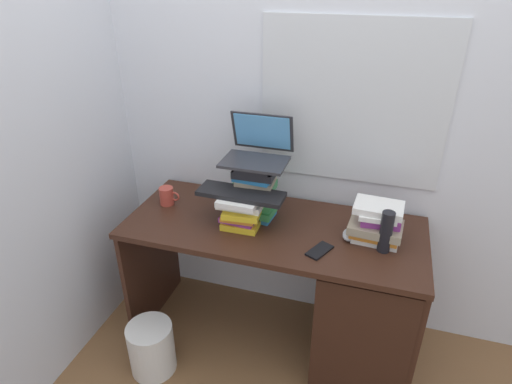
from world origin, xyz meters
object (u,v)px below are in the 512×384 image
(computer_mouse, at_px, (349,235))
(book_stack_keyboard_riser, at_px, (241,210))
(water_bottle, at_px, (386,232))
(laptop, at_px, (258,149))
(book_stack_side, at_px, (377,223))
(mug, at_px, (167,196))
(cell_phone, at_px, (320,251))
(keyboard, at_px, (241,194))
(wastebasket, at_px, (152,348))
(book_stack_tall, at_px, (254,191))
(desk, at_px, (343,297))

(computer_mouse, bearing_deg, book_stack_keyboard_riser, -175.57)
(water_bottle, bearing_deg, laptop, 165.13)
(book_stack_side, xyz_separation_m, mug, (-1.09, 0.02, -0.04))
(mug, distance_m, cell_phone, 0.88)
(keyboard, distance_m, water_bottle, 0.69)
(wastebasket, bearing_deg, computer_mouse, 23.41)
(book_stack_keyboard_riser, distance_m, book_stack_side, 0.64)
(book_stack_keyboard_riser, relative_size, laptop, 0.70)
(book_stack_keyboard_riser, distance_m, mug, 0.46)
(keyboard, xyz_separation_m, computer_mouse, (0.52, 0.04, -0.16))
(book_stack_tall, xyz_separation_m, cell_phone, (0.37, -0.21, -0.14))
(desk, height_order, keyboard, keyboard)
(computer_mouse, xyz_separation_m, water_bottle, (0.16, -0.05, 0.08))
(laptop, bearing_deg, book_stack_side, -8.68)
(keyboard, bearing_deg, wastebasket, -135.80)
(book_stack_tall, bearing_deg, wastebasket, -132.41)
(desk, bearing_deg, keyboard, -177.94)
(desk, bearing_deg, mug, 176.22)
(laptop, bearing_deg, cell_phone, -35.37)
(computer_mouse, relative_size, water_bottle, 0.52)
(book_stack_side, distance_m, keyboard, 0.65)
(keyboard, bearing_deg, laptop, 78.56)
(desk, height_order, book_stack_side, book_stack_side)
(book_stack_keyboard_riser, bearing_deg, book_stack_side, 5.95)
(computer_mouse, bearing_deg, cell_phone, -127.76)
(mug, relative_size, cell_phone, 0.84)
(computer_mouse, bearing_deg, book_stack_side, 12.52)
(desk, xyz_separation_m, book_stack_keyboard_riser, (-0.53, -0.02, 0.43))
(keyboard, height_order, cell_phone, keyboard)
(mug, bearing_deg, water_bottle, -4.94)
(book_stack_tall, xyz_separation_m, water_bottle, (0.65, -0.12, -0.05))
(desk, relative_size, wastebasket, 5.20)
(desk, height_order, book_stack_tall, book_stack_tall)
(book_stack_tall, bearing_deg, mug, -177.72)
(book_stack_keyboard_riser, distance_m, computer_mouse, 0.53)
(book_stack_tall, xyz_separation_m, book_stack_side, (0.61, -0.04, -0.05))
(keyboard, bearing_deg, computer_mouse, 5.78)
(book_stack_tall, bearing_deg, laptop, 87.58)
(water_bottle, distance_m, wastebasket, 1.32)
(wastebasket, bearing_deg, mug, 98.84)
(keyboard, bearing_deg, cell_phone, -13.16)
(book_stack_keyboard_riser, height_order, keyboard, keyboard)
(computer_mouse, distance_m, wastebasket, 1.17)
(desk, distance_m, book_stack_keyboard_riser, 0.68)
(book_stack_side, bearing_deg, book_stack_tall, 176.41)
(book_stack_keyboard_riser, distance_m, water_bottle, 0.68)
(book_stack_side, bearing_deg, cell_phone, -143.34)
(book_stack_keyboard_riser, relative_size, mug, 1.92)
(book_stack_tall, distance_m, mug, 0.49)
(computer_mouse, relative_size, cell_phone, 0.76)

